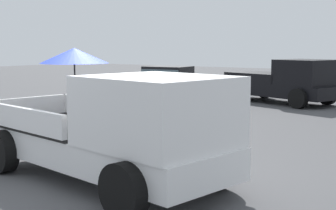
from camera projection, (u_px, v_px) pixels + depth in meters
ground_plane at (103, 180)px, 8.53m from camera, size 80.00×80.00×0.00m
pickup_truck_main at (118, 129)px, 8.09m from camera, size 5.30×2.96×2.31m
pickup_truck_red at (284, 82)px, 19.66m from camera, size 5.12×3.22×1.80m
parked_sedan_near at (167, 78)px, 23.77m from camera, size 4.43×2.26×1.33m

